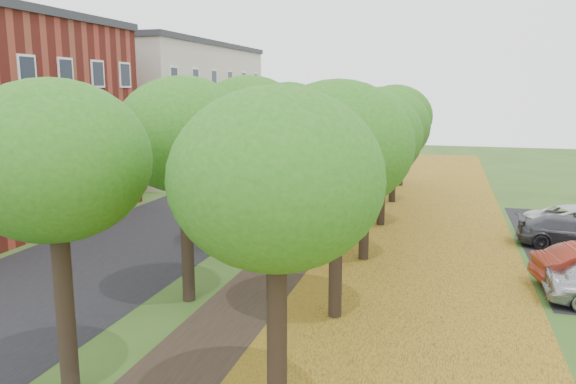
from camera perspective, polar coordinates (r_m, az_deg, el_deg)
The scene contains 7 objects.
street_asphalt at distance 28.78m, azimuth -11.79°, elevation -3.32°, with size 8.00×70.00×0.01m, color black.
footpath at distance 26.24m, azimuth 2.96°, elevation -4.45°, with size 3.20×70.00×0.01m, color black.
leaf_verge at distance 25.65m, azimuth 13.95°, elevation -5.10°, with size 7.50×70.00×0.01m, color #A0901D.
tree_row_west at distance 25.99m, azimuth -1.71°, elevation 6.53°, with size 4.17×34.17×6.77m.
tree_row_east at distance 24.98m, azimuth 8.92°, elevation 6.25°, with size 4.17×34.17×6.77m.
building_cream at distance 48.36m, azimuth -12.23°, elevation 8.41°, with size 10.30×20.30×10.40m.
car_grey at distance 27.09m, azimuth 26.90°, elevation -3.70°, with size 1.84×4.53×1.31m, color #323338.
Camera 1 is at (5.57, -9.74, 6.76)m, focal length 35.00 mm.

